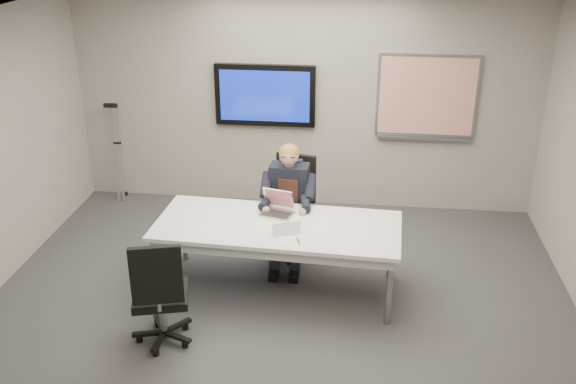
# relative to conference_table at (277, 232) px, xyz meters

# --- Properties ---
(floor) EXTENTS (6.00, 6.00, 0.02)m
(floor) POSITION_rel_conference_table_xyz_m (0.05, -0.76, -0.68)
(floor) COLOR #393A3C
(floor) RESTS_ON ground
(ceiling) EXTENTS (6.00, 6.00, 0.02)m
(ceiling) POSITION_rel_conference_table_xyz_m (0.05, -0.76, 2.12)
(ceiling) COLOR white
(ceiling) RESTS_ON wall_back
(wall_back) EXTENTS (6.00, 0.02, 2.80)m
(wall_back) POSITION_rel_conference_table_xyz_m (0.05, 2.24, 0.72)
(wall_back) COLOR gray
(wall_back) RESTS_ON ground
(conference_table) EXTENTS (2.54, 1.16, 0.77)m
(conference_table) POSITION_rel_conference_table_xyz_m (0.00, 0.00, 0.00)
(conference_table) COLOR white
(conference_table) RESTS_ON ground
(tv_display) EXTENTS (1.30, 0.09, 0.80)m
(tv_display) POSITION_rel_conference_table_xyz_m (-0.45, 2.18, 0.82)
(tv_display) COLOR black
(tv_display) RESTS_ON wall_back
(whiteboard) EXTENTS (1.25, 0.08, 1.10)m
(whiteboard) POSITION_rel_conference_table_xyz_m (1.60, 2.21, 0.85)
(whiteboard) COLOR gray
(whiteboard) RESTS_ON wall_back
(office_chair_far) EXTENTS (0.65, 0.65, 1.16)m
(office_chair_far) POSITION_rel_conference_table_xyz_m (0.05, 0.80, -0.32)
(office_chair_far) COLOR black
(office_chair_far) RESTS_ON ground
(office_chair_near) EXTENTS (0.65, 0.65, 1.11)m
(office_chair_near) POSITION_rel_conference_table_xyz_m (-0.93, -1.05, -0.33)
(office_chair_near) COLOR black
(office_chair_near) RESTS_ON ground
(seated_person) EXTENTS (0.44, 0.75, 1.38)m
(seated_person) POSITION_rel_conference_table_xyz_m (0.04, 0.54, -0.12)
(seated_person) COLOR #1E2432
(seated_person) RESTS_ON office_chair_far
(crutch) EXTENTS (0.26, 0.50, 1.45)m
(crutch) POSITION_rel_conference_table_xyz_m (-2.45, 2.06, 0.03)
(crutch) COLOR #ABACB2
(crutch) RESTS_ON ground
(laptop) EXTENTS (0.39, 0.40, 0.24)m
(laptop) POSITION_rel_conference_table_xyz_m (-0.03, 0.27, 0.15)
(laptop) COLOR silver
(laptop) RESTS_ON conference_table
(name_tent) EXTENTS (0.29, 0.17, 0.11)m
(name_tent) POSITION_rel_conference_table_xyz_m (0.12, -0.19, 0.14)
(name_tent) COLOR white
(name_tent) RESTS_ON conference_table
(pen) EXTENTS (0.05, 0.13, 0.01)m
(pen) POSITION_rel_conference_table_xyz_m (0.24, -0.33, 0.09)
(pen) COLOR black
(pen) RESTS_ON conference_table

